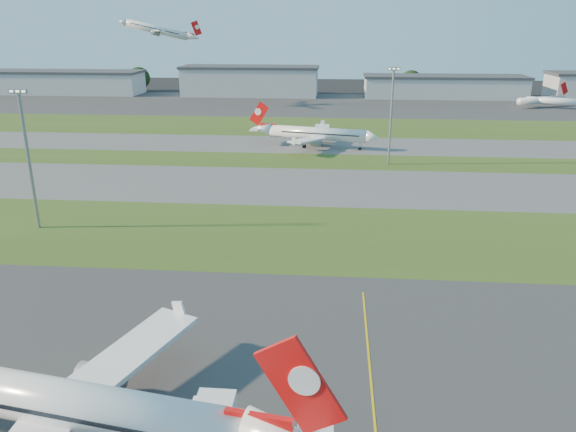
# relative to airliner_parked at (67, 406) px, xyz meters

# --- Properties ---
(grass_strip_a) EXTENTS (300.00, 34.00, 0.01)m
(grass_strip_a) POSITION_rel_airliner_parked_xyz_m (22.60, 55.53, -4.64)
(grass_strip_a) COLOR #354C19
(grass_strip_a) RESTS_ON ground
(taxiway_a) EXTENTS (300.00, 32.00, 0.01)m
(taxiway_a) POSITION_rel_airliner_parked_xyz_m (22.60, 88.53, -4.64)
(taxiway_a) COLOR #515154
(taxiway_a) RESTS_ON ground
(grass_strip_b) EXTENTS (300.00, 18.00, 0.01)m
(grass_strip_b) POSITION_rel_airliner_parked_xyz_m (22.60, 113.53, -4.64)
(grass_strip_b) COLOR #354C19
(grass_strip_b) RESTS_ON ground
(taxiway_b) EXTENTS (300.00, 26.00, 0.01)m
(taxiway_b) POSITION_rel_airliner_parked_xyz_m (22.60, 135.53, -4.64)
(taxiway_b) COLOR #515154
(taxiway_b) RESTS_ON ground
(grass_strip_c) EXTENTS (300.00, 40.00, 0.01)m
(grass_strip_c) POSITION_rel_airliner_parked_xyz_m (22.60, 168.53, -4.64)
(grass_strip_c) COLOR #354C19
(grass_strip_c) RESTS_ON ground
(apron_far) EXTENTS (400.00, 80.00, 0.01)m
(apron_far) POSITION_rel_airliner_parked_xyz_m (22.60, 228.53, -4.64)
(apron_far) COLOR #333335
(apron_far) RESTS_ON ground
(airliner_parked) EXTENTS (42.17, 35.49, 13.24)m
(airliner_parked) POSITION_rel_airliner_parked_xyz_m (0.00, 0.00, 0.00)
(airliner_parked) COLOR white
(airliner_parked) RESTS_ON ground
(airliner_taxiing) EXTENTS (37.40, 31.35, 11.86)m
(airliner_taxiing) POSITION_rel_airliner_parked_xyz_m (17.28, 132.05, -0.48)
(airliner_taxiing) COLOR white
(airliner_taxiing) RESTS_ON ground
(airliner_departing) EXTENTS (31.88, 26.90, 10.31)m
(airliner_departing) POSITION_rel_airliner_parked_xyz_m (-57.10, 216.91, 28.79)
(airliner_departing) COLOR white
(mini_jet_near) EXTENTS (26.22, 14.75, 9.48)m
(mini_jet_near) POSITION_rel_airliner_parked_xyz_m (115.95, 227.21, -1.37)
(mini_jet_near) COLOR white
(mini_jet_near) RESTS_ON ground
(mini_jet_far) EXTENTS (27.91, 10.43, 9.48)m
(mini_jet_far) POSITION_rel_airliner_parked_xyz_m (121.89, 223.59, -1.37)
(mini_jet_far) COLOR white
(mini_jet_far) RESTS_ON ground
(light_mast_west) EXTENTS (3.20, 0.70, 25.80)m
(light_mast_west) POSITION_rel_airliner_parked_xyz_m (-32.40, 55.53, 10.16)
(light_mast_west) COLOR gray
(light_mast_west) RESTS_ON ground
(light_mast_centre) EXTENTS (3.20, 0.70, 25.80)m
(light_mast_centre) POSITION_rel_airliner_parked_xyz_m (37.60, 111.53, 10.16)
(light_mast_centre) COLOR gray
(light_mast_centre) RESTS_ON ground
(hangar_far_west) EXTENTS (91.80, 23.00, 12.20)m
(hangar_far_west) POSITION_rel_airliner_parked_xyz_m (-127.40, 258.53, 1.49)
(hangar_far_west) COLOR #A2A5AA
(hangar_far_west) RESTS_ON ground
(hangar_west) EXTENTS (71.40, 23.00, 15.20)m
(hangar_west) POSITION_rel_airliner_parked_xyz_m (-22.40, 258.53, 2.99)
(hangar_west) COLOR #A2A5AA
(hangar_west) RESTS_ON ground
(hangar_east) EXTENTS (81.60, 23.00, 11.20)m
(hangar_east) POSITION_rel_airliner_parked_xyz_m (77.60, 258.53, 0.99)
(hangar_east) COLOR #A2A5AA
(hangar_east) RESTS_ON ground
(tree_far_west) EXTENTS (11.00, 11.00, 12.00)m
(tree_far_west) POSITION_rel_airliner_parked_xyz_m (-167.40, 271.53, 1.84)
(tree_far_west) COLOR black
(tree_far_west) RESTS_ON ground
(tree_west) EXTENTS (12.10, 12.10, 13.20)m
(tree_west) POSITION_rel_airliner_parked_xyz_m (-87.40, 273.53, 2.49)
(tree_west) COLOR black
(tree_west) RESTS_ON ground
(tree_mid_west) EXTENTS (9.90, 9.90, 10.80)m
(tree_mid_west) POSITION_rel_airliner_parked_xyz_m (2.60, 269.53, 1.19)
(tree_mid_west) COLOR black
(tree_mid_west) RESTS_ON ground
(tree_mid_east) EXTENTS (11.55, 11.55, 12.60)m
(tree_mid_east) POSITION_rel_airliner_parked_xyz_m (62.60, 272.53, 2.16)
(tree_mid_east) COLOR black
(tree_mid_east) RESTS_ON ground
(tree_east) EXTENTS (10.45, 10.45, 11.40)m
(tree_east) POSITION_rel_airliner_parked_xyz_m (137.60, 270.53, 1.51)
(tree_east) COLOR black
(tree_east) RESTS_ON ground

